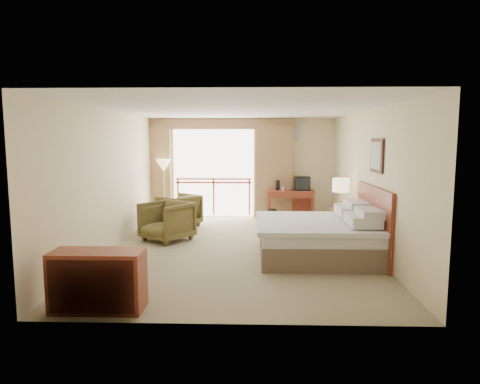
{
  "coord_description": "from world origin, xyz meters",
  "views": [
    {
      "loc": [
        0.28,
        -8.24,
        2.14
      ],
      "look_at": [
        0.02,
        0.4,
        1.07
      ],
      "focal_mm": 32.0,
      "sensor_mm": 36.0,
      "label": 1
    }
  ],
  "objects_px": {
    "armchair_far": "(179,226)",
    "floor_lamp": "(164,168)",
    "table_lamp": "(341,186)",
    "side_table": "(155,214)",
    "armchair_near": "(167,240)",
    "dresser": "(98,281)",
    "tv": "(302,183)",
    "nightstand": "(340,223)",
    "wastebasket": "(272,216)",
    "bed": "(319,237)",
    "desk": "(290,197)"
  },
  "relations": [
    {
      "from": "wastebasket",
      "to": "floor_lamp",
      "type": "relative_size",
      "value": 0.21
    },
    {
      "from": "nightstand",
      "to": "armchair_far",
      "type": "height_order",
      "value": "nightstand"
    },
    {
      "from": "table_lamp",
      "to": "dresser",
      "type": "bearing_deg",
      "value": -133.02
    },
    {
      "from": "desk",
      "to": "wastebasket",
      "type": "height_order",
      "value": "desk"
    },
    {
      "from": "tv",
      "to": "armchair_far",
      "type": "bearing_deg",
      "value": -168.33
    },
    {
      "from": "desk",
      "to": "armchair_far",
      "type": "distance_m",
      "value": 3.04
    },
    {
      "from": "side_table",
      "to": "bed",
      "type": "bearing_deg",
      "value": -30.69
    },
    {
      "from": "armchair_far",
      "to": "floor_lamp",
      "type": "distance_m",
      "value": 1.78
    },
    {
      "from": "wastebasket",
      "to": "tv",
      "type": "bearing_deg",
      "value": 19.57
    },
    {
      "from": "bed",
      "to": "armchair_near",
      "type": "bearing_deg",
      "value": 158.48
    },
    {
      "from": "side_table",
      "to": "armchair_near",
      "type": "bearing_deg",
      "value": -62.61
    },
    {
      "from": "wastebasket",
      "to": "armchair_far",
      "type": "height_order",
      "value": "armchair_far"
    },
    {
      "from": "armchair_near",
      "to": "side_table",
      "type": "distance_m",
      "value": 1.07
    },
    {
      "from": "wastebasket",
      "to": "nightstand",
      "type": "bearing_deg",
      "value": -51.15
    },
    {
      "from": "bed",
      "to": "tv",
      "type": "height_order",
      "value": "tv"
    },
    {
      "from": "nightstand",
      "to": "side_table",
      "type": "distance_m",
      "value": 4.21
    },
    {
      "from": "nightstand",
      "to": "dresser",
      "type": "xyz_separation_m",
      "value": [
        -3.84,
        -4.07,
        0.06
      ]
    },
    {
      "from": "armchair_near",
      "to": "bed",
      "type": "bearing_deg",
      "value": 15.18
    },
    {
      "from": "armchair_far",
      "to": "side_table",
      "type": "xyz_separation_m",
      "value": [
        -0.44,
        -0.64,
        0.42
      ]
    },
    {
      "from": "wastebasket",
      "to": "armchair_near",
      "type": "distance_m",
      "value": 3.13
    },
    {
      "from": "floor_lamp",
      "to": "bed",
      "type": "bearing_deg",
      "value": -45.55
    },
    {
      "from": "table_lamp",
      "to": "armchair_near",
      "type": "distance_m",
      "value": 3.91
    },
    {
      "from": "wastebasket",
      "to": "table_lamp",
      "type": "bearing_deg",
      "value": -50.34
    },
    {
      "from": "bed",
      "to": "dresser",
      "type": "xyz_separation_m",
      "value": [
        -3.15,
        -2.53,
        0.0
      ]
    },
    {
      "from": "table_lamp",
      "to": "wastebasket",
      "type": "distance_m",
      "value": 2.42
    },
    {
      "from": "wastebasket",
      "to": "dresser",
      "type": "distance_m",
      "value": 6.31
    },
    {
      "from": "floor_lamp",
      "to": "dresser",
      "type": "xyz_separation_m",
      "value": [
        0.44,
        -6.19,
        -1.01
      ]
    },
    {
      "from": "wastebasket",
      "to": "dresser",
      "type": "bearing_deg",
      "value": -112.65
    },
    {
      "from": "floor_lamp",
      "to": "dresser",
      "type": "height_order",
      "value": "floor_lamp"
    },
    {
      "from": "armchair_near",
      "to": "nightstand",
      "type": "bearing_deg",
      "value": 42.04
    },
    {
      "from": "armchair_far",
      "to": "side_table",
      "type": "distance_m",
      "value": 0.88
    },
    {
      "from": "armchair_far",
      "to": "nightstand",
      "type": "bearing_deg",
      "value": 110.6
    },
    {
      "from": "table_lamp",
      "to": "side_table",
      "type": "height_order",
      "value": "table_lamp"
    },
    {
      "from": "table_lamp",
      "to": "floor_lamp",
      "type": "height_order",
      "value": "floor_lamp"
    },
    {
      "from": "side_table",
      "to": "tv",
      "type": "bearing_deg",
      "value": 23.03
    },
    {
      "from": "armchair_far",
      "to": "table_lamp",
      "type": "bearing_deg",
      "value": 111.3
    },
    {
      "from": "nightstand",
      "to": "dresser",
      "type": "bearing_deg",
      "value": -130.76
    },
    {
      "from": "wastebasket",
      "to": "side_table",
      "type": "relative_size",
      "value": 0.55
    },
    {
      "from": "nightstand",
      "to": "tv",
      "type": "height_order",
      "value": "tv"
    },
    {
      "from": "armchair_far",
      "to": "dresser",
      "type": "bearing_deg",
      "value": 36.64
    },
    {
      "from": "armchair_near",
      "to": "dresser",
      "type": "height_order",
      "value": "dresser"
    },
    {
      "from": "table_lamp",
      "to": "side_table",
      "type": "bearing_deg",
      "value": 173.52
    },
    {
      "from": "wastebasket",
      "to": "armchair_near",
      "type": "height_order",
      "value": "armchair_near"
    },
    {
      "from": "tv",
      "to": "wastebasket",
      "type": "height_order",
      "value": "tv"
    },
    {
      "from": "wastebasket",
      "to": "desk",
      "type": "bearing_deg",
      "value": 34.35
    },
    {
      "from": "bed",
      "to": "wastebasket",
      "type": "relative_size",
      "value": 6.34
    },
    {
      "from": "tv",
      "to": "wastebasket",
      "type": "xyz_separation_m",
      "value": [
        -0.81,
        -0.29,
        -0.81
      ]
    },
    {
      "from": "bed",
      "to": "dresser",
      "type": "relative_size",
      "value": 1.86
    },
    {
      "from": "armchair_far",
      "to": "dresser",
      "type": "distance_m",
      "value": 5.24
    },
    {
      "from": "table_lamp",
      "to": "tv",
      "type": "xyz_separation_m",
      "value": [
        -0.61,
        1.99,
        -0.16
      ]
    }
  ]
}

